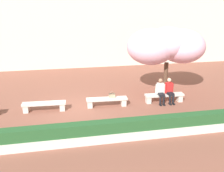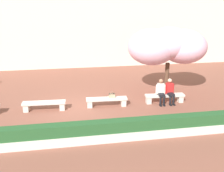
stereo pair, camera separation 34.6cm
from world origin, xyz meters
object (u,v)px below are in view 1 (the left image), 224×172
at_px(stone_bench_near_east, 164,96).
at_px(person_seated_right, 169,89).
at_px(stone_bench_near_west, 44,105).
at_px(cherry_tree_main, 166,46).
at_px(stone_bench_center, 107,101).
at_px(person_seated_left, 161,90).
at_px(handbag, 112,95).

relative_size(stone_bench_near_east, person_seated_right, 1.60).
distance_m(stone_bench_near_west, cherry_tree_main, 7.24).
xyz_separation_m(stone_bench_near_east, person_seated_right, (0.24, -0.05, 0.39)).
xyz_separation_m(stone_bench_center, person_seated_left, (2.82, -0.05, 0.39)).
relative_size(stone_bench_near_east, person_seated_left, 1.60).
bearing_deg(stone_bench_center, handbag, -2.61).
bearing_deg(stone_bench_near_east, stone_bench_center, 180.00).
height_order(stone_bench_center, handbag, handbag).
height_order(handbag, cherry_tree_main, cherry_tree_main).
relative_size(person_seated_right, cherry_tree_main, 0.30).
height_order(stone_bench_center, person_seated_left, person_seated_left).
xyz_separation_m(stone_bench_near_east, handbag, (-2.80, -0.01, 0.27)).
bearing_deg(cherry_tree_main, person_seated_left, -118.48).
bearing_deg(person_seated_right, handbag, 179.22).
bearing_deg(stone_bench_center, stone_bench_near_east, 0.00).
distance_m(stone_bench_near_west, stone_bench_center, 3.06).
bearing_deg(handbag, stone_bench_center, 177.39).
distance_m(stone_bench_center, person_seated_right, 3.33).
xyz_separation_m(person_seated_left, cherry_tree_main, (0.78, 1.44, 2.06)).
bearing_deg(person_seated_left, handbag, 179.07).
bearing_deg(person_seated_right, stone_bench_center, 179.07).
distance_m(stone_bench_center, person_seated_left, 2.85).
distance_m(stone_bench_near_west, person_seated_right, 6.38).
relative_size(stone_bench_near_east, handbag, 6.11).
height_order(stone_bench_near_west, stone_bench_center, same).
bearing_deg(stone_bench_near_east, person_seated_left, -167.63).
height_order(stone_bench_near_west, handbag, handbag).
bearing_deg(stone_bench_center, person_seated_left, -1.09).
height_order(person_seated_left, handbag, person_seated_left).
height_order(person_seated_right, handbag, person_seated_right).
distance_m(stone_bench_near_east, person_seated_right, 0.46).
bearing_deg(stone_bench_near_east, person_seated_right, -12.44).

